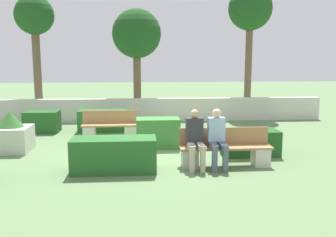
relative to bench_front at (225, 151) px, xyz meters
name	(u,v)px	position (x,y,z in m)	size (l,w,h in m)	color
ground_plane	(149,157)	(-1.74, 0.91, -0.35)	(60.00, 60.00, 0.00)	#607F51
perimeter_wall	(145,110)	(-1.74, 6.37, 0.10)	(14.11, 0.30, 0.90)	beige
bench_front	(225,151)	(0.00, 0.00, 0.00)	(2.12, 0.48, 0.87)	#A37A4C
bench_left_side	(110,128)	(-2.87, 3.14, -0.02)	(1.71, 0.49, 0.87)	#A37A4C
person_seated_man	(195,137)	(-0.73, -0.15, 0.39)	(0.38, 0.63, 1.33)	#B2A893
person_seated_woman	(217,136)	(-0.22, -0.14, 0.40)	(0.38, 0.63, 1.34)	#515B70
hedge_block_near_left	(103,121)	(-3.21, 4.49, 0.01)	(1.65, 0.69, 0.72)	#286028
hedge_block_mid_left	(250,142)	(0.87, 0.93, -0.02)	(1.42, 0.74, 0.65)	#235623
hedge_block_mid_right	(158,133)	(-1.46, 1.95, 0.06)	(1.20, 0.70, 0.82)	#3D7A38
hedge_block_far_left	(42,122)	(-5.24, 4.44, 0.01)	(1.12, 0.77, 0.71)	#235623
hedge_block_far_right	(114,155)	(-2.53, -0.23, 0.03)	(1.84, 0.74, 0.75)	#286028
planter_corner_left	(11,134)	(-5.39, 1.80, 0.11)	(0.99, 0.99, 1.09)	beige
tree_leftmost	(35,20)	(-6.07, 7.35, 3.60)	(1.55, 1.55, 4.93)	brown
tree_center_left	(137,35)	(-2.03, 7.64, 3.06)	(2.03, 2.03, 4.50)	brown
tree_center_right	(250,11)	(2.78, 7.76, 4.08)	(1.86, 1.86, 5.49)	brown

